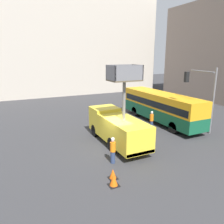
{
  "coord_description": "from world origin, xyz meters",
  "views": [
    {
      "loc": [
        -6.74,
        -14.2,
        7.12
      ],
      "look_at": [
        1.03,
        1.98,
        2.53
      ],
      "focal_mm": 35.0,
      "sensor_mm": 36.0,
      "label": 1
    }
  ],
  "objects_px": {
    "city_bus": "(161,105)",
    "traffic_cone_near_truck": "(114,180)",
    "road_worker_near_truck": "(113,150)",
    "road_worker_directing": "(152,120)",
    "traffic_light_pole": "(204,91)",
    "traffic_cone_mid_road": "(113,174)",
    "utility_truck": "(117,126)"
  },
  "relations": [
    {
      "from": "city_bus",
      "to": "road_worker_near_truck",
      "type": "xyz_separation_m",
      "value": [
        -8.89,
        -6.37,
        -0.98
      ]
    },
    {
      "from": "road_worker_directing",
      "to": "traffic_cone_near_truck",
      "type": "height_order",
      "value": "road_worker_directing"
    },
    {
      "from": "road_worker_directing",
      "to": "traffic_cone_mid_road",
      "type": "height_order",
      "value": "road_worker_directing"
    },
    {
      "from": "utility_truck",
      "to": "traffic_light_pole",
      "type": "height_order",
      "value": "utility_truck"
    },
    {
      "from": "utility_truck",
      "to": "traffic_cone_near_truck",
      "type": "height_order",
      "value": "utility_truck"
    },
    {
      "from": "road_worker_near_truck",
      "to": "road_worker_directing",
      "type": "bearing_deg",
      "value": -116.25
    },
    {
      "from": "utility_truck",
      "to": "traffic_cone_mid_road",
      "type": "distance_m",
      "value": 5.55
    },
    {
      "from": "utility_truck",
      "to": "traffic_cone_mid_road",
      "type": "xyz_separation_m",
      "value": [
        -2.64,
        -4.71,
        -1.28
      ]
    },
    {
      "from": "traffic_cone_near_truck",
      "to": "city_bus",
      "type": "bearing_deg",
      "value": 41.38
    },
    {
      "from": "traffic_cone_near_truck",
      "to": "utility_truck",
      "type": "bearing_deg",
      "value": 61.52
    },
    {
      "from": "city_bus",
      "to": "road_worker_near_truck",
      "type": "height_order",
      "value": "city_bus"
    },
    {
      "from": "road_worker_near_truck",
      "to": "traffic_cone_near_truck",
      "type": "bearing_deg",
      "value": 92.89
    },
    {
      "from": "utility_truck",
      "to": "city_bus",
      "type": "relative_size",
      "value": 0.65
    },
    {
      "from": "city_bus",
      "to": "road_worker_near_truck",
      "type": "distance_m",
      "value": 10.97
    },
    {
      "from": "city_bus",
      "to": "traffic_cone_mid_road",
      "type": "distance_m",
      "value": 12.79
    },
    {
      "from": "traffic_cone_mid_road",
      "to": "road_worker_near_truck",
      "type": "bearing_deg",
      "value": 64.33
    },
    {
      "from": "utility_truck",
      "to": "road_worker_directing",
      "type": "distance_m",
      "value": 5.28
    },
    {
      "from": "utility_truck",
      "to": "road_worker_directing",
      "type": "xyz_separation_m",
      "value": [
        4.87,
        1.92,
        -0.64
      ]
    },
    {
      "from": "city_bus",
      "to": "traffic_light_pole",
      "type": "xyz_separation_m",
      "value": [
        1.01,
        -4.76,
        2.21
      ]
    },
    {
      "from": "traffic_light_pole",
      "to": "road_worker_near_truck",
      "type": "xyz_separation_m",
      "value": [
        -9.89,
        -1.6,
        -3.2
      ]
    },
    {
      "from": "utility_truck",
      "to": "traffic_cone_near_truck",
      "type": "distance_m",
      "value": 6.27
    },
    {
      "from": "traffic_light_pole",
      "to": "road_worker_directing",
      "type": "height_order",
      "value": "traffic_light_pole"
    },
    {
      "from": "traffic_light_pole",
      "to": "traffic_cone_mid_road",
      "type": "relative_size",
      "value": 10.03
    },
    {
      "from": "road_worker_near_truck",
      "to": "traffic_cone_mid_road",
      "type": "relative_size",
      "value": 3.04
    },
    {
      "from": "utility_truck",
      "to": "traffic_light_pole",
      "type": "relative_size",
      "value": 1.18
    },
    {
      "from": "city_bus",
      "to": "traffic_cone_near_truck",
      "type": "relative_size",
      "value": 16.37
    },
    {
      "from": "utility_truck",
      "to": "traffic_cone_mid_road",
      "type": "relative_size",
      "value": 11.82
    },
    {
      "from": "traffic_light_pole",
      "to": "road_worker_directing",
      "type": "bearing_deg",
      "value": 134.73
    },
    {
      "from": "city_bus",
      "to": "traffic_cone_near_truck",
      "type": "xyz_separation_m",
      "value": [
        -10.02,
        -8.83,
        -1.6
      ]
    },
    {
      "from": "utility_truck",
      "to": "road_worker_directing",
      "type": "bearing_deg",
      "value": 21.49
    },
    {
      "from": "traffic_light_pole",
      "to": "traffic_cone_near_truck",
      "type": "distance_m",
      "value": 12.36
    },
    {
      "from": "road_worker_directing",
      "to": "traffic_cone_near_truck",
      "type": "bearing_deg",
      "value": -143.9
    }
  ]
}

